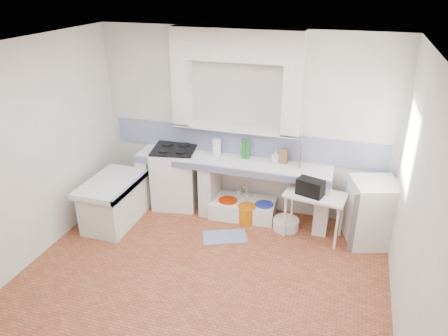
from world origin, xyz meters
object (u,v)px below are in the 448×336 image
(stove, at_px, (176,177))
(sink, at_px, (243,209))
(side_table, at_px, (313,215))
(fridge, at_px, (372,212))

(stove, height_order, sink, stove)
(stove, xyz_separation_m, side_table, (2.24, -0.31, -0.13))
(stove, xyz_separation_m, fridge, (3.02, -0.19, -0.01))
(sink, bearing_deg, fridge, -8.21)
(stove, relative_size, side_table, 1.16)
(side_table, bearing_deg, sink, 174.24)
(sink, xyz_separation_m, fridge, (1.88, -0.15, 0.35))
(sink, height_order, side_table, side_table)
(sink, bearing_deg, stove, 173.99)
(fridge, bearing_deg, sink, 158.19)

